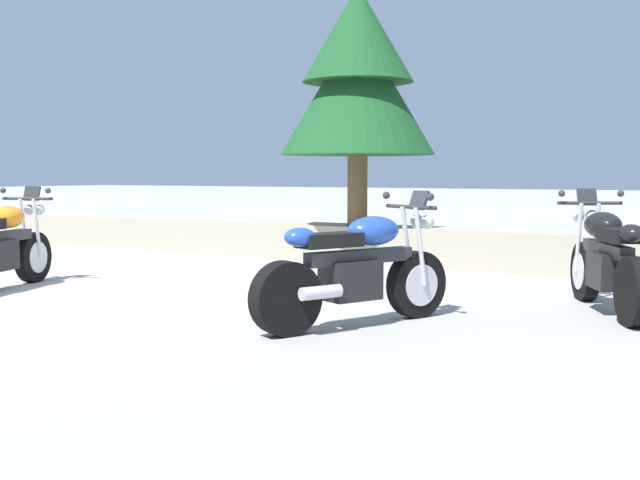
# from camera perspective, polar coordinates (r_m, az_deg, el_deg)

# --- Properties ---
(ground_plane) EXTENTS (120.00, 120.00, 0.00)m
(ground_plane) POSITION_cam_1_polar(r_m,az_deg,el_deg) (8.69, -17.48, -4.21)
(ground_plane) COLOR #A3A099
(stone_wall) EXTENTS (36.00, 0.80, 0.55)m
(stone_wall) POSITION_cam_1_polar(r_m,az_deg,el_deg) (12.40, -1.00, -0.05)
(stone_wall) COLOR #A89E89
(stone_wall) RESTS_ON ground
(motorcycle_blue_centre) EXTENTS (1.09, 1.93, 1.18)m
(motorcycle_blue_centre) POSITION_cam_1_polar(r_m,az_deg,el_deg) (6.88, 2.74, -2.26)
(motorcycle_blue_centre) COLOR black
(motorcycle_blue_centre) RESTS_ON ground
(motorcycle_black_far_right) EXTENTS (1.16, 1.90, 1.18)m
(motorcycle_black_far_right) POSITION_cam_1_polar(r_m,az_deg,el_deg) (8.04, 20.15, -1.51)
(motorcycle_black_far_right) COLOR black
(motorcycle_black_far_right) RESTS_ON ground
(pine_tree_far_left) EXTENTS (2.28, 2.28, 3.52)m
(pine_tree_far_left) POSITION_cam_1_polar(r_m,az_deg,el_deg) (11.82, 2.76, 11.87)
(pine_tree_far_left) COLOR brown
(pine_tree_far_left) RESTS_ON stone_wall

